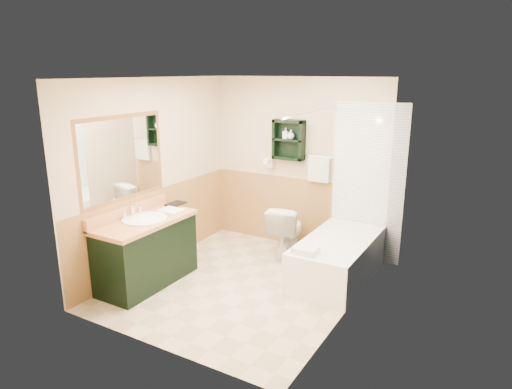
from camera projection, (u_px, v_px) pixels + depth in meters
The scene contains 25 objects.
floor at pixel (242, 284), 5.48m from camera, with size 3.00×3.00×0.00m, color beige.
back_wall at pixel (298, 164), 6.44m from camera, with size 2.60×0.04×2.40m, color beige.
left_wall at pixel (153, 174), 5.80m from camera, with size 0.04×3.00×2.40m, color beige.
right_wall at pixel (354, 204), 4.53m from camera, with size 0.04×3.00×2.40m, color beige.
ceiling at pixel (240, 76), 4.84m from camera, with size 2.60×3.00×0.04m, color white.
wainscot_left at pixel (159, 227), 5.97m from camera, with size 2.98×2.98×1.00m, color tan, non-canonical shape.
wainscot_back at pixel (296, 212), 6.59m from camera, with size 2.58×2.58×1.00m, color tan, non-canonical shape.
mirror_frame at pixel (122, 158), 5.24m from camera, with size 1.30×1.30×1.00m, color brown, non-canonical shape.
mirror_glass at pixel (122, 158), 5.24m from camera, with size 1.20×1.20×0.90m, color white, non-canonical shape.
tile_right at pixel (371, 200), 5.21m from camera, with size 1.50×1.50×2.10m, color white, non-canonical shape.
tile_back at pixel (368, 184), 5.94m from camera, with size 0.95×0.95×2.10m, color white, non-canonical shape.
tile_accent at pixel (375, 125), 4.99m from camera, with size 1.50×1.50×0.10m, color #124024, non-canonical shape.
wall_shelf at pixel (289, 140), 6.29m from camera, with size 0.45×0.15×0.55m, color black.
hair_dryer at pixel (270, 162), 6.55m from camera, with size 0.10×0.24×0.18m, color white, non-canonical shape.
towel_bar at pixel (320, 157), 6.17m from camera, with size 0.40×0.06×0.40m, color silver, non-canonical shape.
curtain_rod at pixel (313, 113), 5.32m from camera, with size 0.03×0.03×1.60m, color silver.
shower_curtain at pixel (316, 180), 5.70m from camera, with size 1.05×1.05×1.70m, color #C5B995, non-canonical shape.
vanity at pixel (147, 252), 5.41m from camera, with size 0.59×1.26×0.80m, color black.
bathtub at pixel (337, 259), 5.57m from camera, with size 0.76×1.50×0.51m, color white.
toilet at pixel (287, 231), 6.22m from camera, with size 0.41×0.74×0.72m, color white.
counter_towel at pixel (172, 211), 5.55m from camera, with size 0.28×0.22×0.04m, color silver.
vanity_book at pixel (170, 194), 5.89m from camera, with size 0.19×0.02×0.25m, color black.
tub_towel at pixel (306, 250), 5.09m from camera, with size 0.27×0.22×0.07m, color silver.
soap_bottle_a at pixel (286, 136), 6.30m from camera, with size 0.07×0.15×0.07m, color white.
soap_bottle_b at pixel (291, 135), 6.26m from camera, with size 0.10×0.13×0.10m, color white.
Camera 1 is at (2.65, -4.25, 2.48)m, focal length 32.00 mm.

